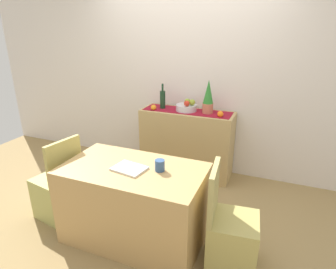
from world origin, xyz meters
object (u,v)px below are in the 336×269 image
sideboard_console (187,143)px  wine_bottle (163,99)px  coffee_cup (160,165)px  chair_by_corner (230,237)px  dining_table (134,203)px  fruit_bowl (186,108)px  open_book (129,168)px  potted_plant (208,97)px  chair_near_window (59,193)px

sideboard_console → wine_bottle: size_ratio=3.65×
coffee_cup → chair_by_corner: 0.84m
wine_bottle → dining_table: size_ratio=0.26×
sideboard_console → fruit_bowl: (-0.01, 0.00, 0.49)m
wine_bottle → open_book: 1.51m
coffee_cup → fruit_bowl: bearing=99.2°
potted_plant → coffee_cup: 1.41m
dining_table → chair_by_corner: size_ratio=1.42×
open_book → chair_near_window: 1.01m
fruit_bowl → dining_table: size_ratio=0.21×
wine_bottle → coffee_cup: wine_bottle is taller
sideboard_console → fruit_bowl: fruit_bowl is taller
chair_near_window → sideboard_console: bearing=56.5°
potted_plant → chair_by_corner: 1.75m
potted_plant → open_book: (-0.32, -1.46, -0.35)m
potted_plant → coffee_cup: bearing=-92.4°
fruit_bowl → coffee_cup: size_ratio=2.68×
fruit_bowl → chair_near_window: 1.82m
open_book → dining_table: bearing=78.4°
fruit_bowl → wine_bottle: wine_bottle is taller
wine_bottle → potted_plant: 0.62m
wine_bottle → dining_table: (0.31, -1.42, -0.65)m
wine_bottle → open_book: size_ratio=1.19×
sideboard_console → wine_bottle: wine_bottle is taller
fruit_bowl → potted_plant: (0.28, 0.00, 0.16)m
open_book → chair_by_corner: 1.04m
fruit_bowl → wine_bottle: (-0.33, 0.00, 0.08)m
wine_bottle → chair_near_window: size_ratio=0.37×
sideboard_console → open_book: size_ratio=4.34×
wine_bottle → potted_plant: size_ratio=0.78×
chair_near_window → chair_by_corner: bearing=0.0°
dining_table → chair_near_window: size_ratio=1.42×
coffee_cup → sideboard_console: bearing=98.7°
sideboard_console → open_book: bearing=-91.9°
coffee_cup → potted_plant: bearing=87.6°
chair_near_window → fruit_bowl: bearing=56.9°
open_book → chair_by_corner: (0.92, 0.04, -0.48)m
potted_plant → dining_table: bearing=-102.0°
sideboard_console → potted_plant: 0.70m
chair_by_corner → wine_bottle: bearing=130.6°
sideboard_console → dining_table: sideboard_console is taller
chair_near_window → potted_plant: bearing=49.7°
sideboard_console → chair_by_corner: bearing=-58.5°
fruit_bowl → dining_table: 1.53m
sideboard_console → chair_near_window: size_ratio=1.35×
wine_bottle → open_book: wine_bottle is taller
dining_table → chair_near_window: 0.91m
potted_plant → coffee_cup: size_ratio=4.22×
potted_plant → chair_near_window: potted_plant is taller
sideboard_console → potted_plant: (0.27, 0.00, 0.65)m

